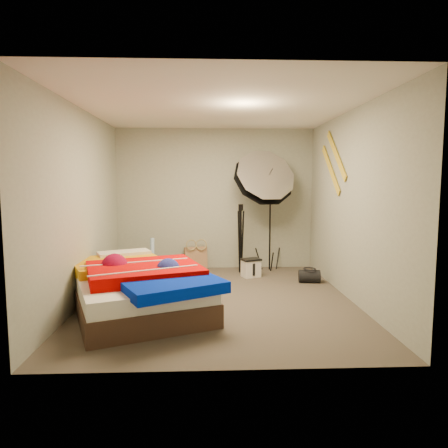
{
  "coord_description": "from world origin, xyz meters",
  "views": [
    {
      "loc": [
        -0.14,
        -5.17,
        1.57
      ],
      "look_at": [
        0.1,
        0.6,
        0.95
      ],
      "focal_mm": 32.0,
      "sensor_mm": 36.0,
      "label": 1
    }
  ],
  "objects": [
    {
      "name": "wall_back",
      "position": [
        0.0,
        2.0,
        1.25
      ],
      "size": [
        3.5,
        0.0,
        3.5
      ],
      "primitive_type": "plane",
      "rotation": [
        1.57,
        0.0,
        0.0
      ],
      "color": "#989D8D",
      "rests_on": "floor"
    },
    {
      "name": "bed",
      "position": [
        -0.99,
        -0.39,
        0.3
      ],
      "size": [
        2.12,
        2.4,
        0.59
      ],
      "color": "#412B20",
      "rests_on": "floor"
    },
    {
      "name": "ceiling",
      "position": [
        0.0,
        0.0,
        2.5
      ],
      "size": [
        4.0,
        4.0,
        0.0
      ],
      "primitive_type": "plane",
      "rotation": [
        3.14,
        0.0,
        0.0
      ],
      "color": "silver",
      "rests_on": "wall_back"
    },
    {
      "name": "wall_left",
      "position": [
        -1.75,
        0.0,
        1.25
      ],
      "size": [
        0.0,
        4.0,
        4.0
      ],
      "primitive_type": "plane",
      "rotation": [
        1.57,
        0.0,
        1.57
      ],
      "color": "#989D8D",
      "rests_on": "floor"
    },
    {
      "name": "wall_stripe_lower",
      "position": [
        1.73,
        0.85,
        1.75
      ],
      "size": [
        0.02,
        0.91,
        0.78
      ],
      "primitive_type": "cube",
      "rotation": [
        0.7,
        0.0,
        0.0
      ],
      "color": "gold",
      "rests_on": "wall_right"
    },
    {
      "name": "camera_tripod",
      "position": [
        0.43,
        1.6,
        0.68
      ],
      "size": [
        0.08,
        0.08,
        1.18
      ],
      "color": "black",
      "rests_on": "floor"
    },
    {
      "name": "camera_case",
      "position": [
        0.57,
        1.26,
        0.14
      ],
      "size": [
        0.33,
        0.29,
        0.28
      ],
      "primitive_type": "cube",
      "rotation": [
        0.0,
        0.0,
        0.37
      ],
      "color": "silver",
      "rests_on": "floor"
    },
    {
      "name": "wrapping_roll",
      "position": [
        -1.07,
        1.48,
        0.31
      ],
      "size": [
        0.09,
        0.18,
        0.63
      ],
      "primitive_type": "cylinder",
      "rotation": [
        -0.17,
        0.0,
        0.1
      ],
      "color": "#5290D0",
      "rests_on": "floor"
    },
    {
      "name": "wall_stripe_upper",
      "position": [
        1.73,
        0.6,
        1.95
      ],
      "size": [
        0.02,
        0.91,
        0.78
      ],
      "primitive_type": "cube",
      "rotation": [
        0.7,
        0.0,
        0.0
      ],
      "color": "gold",
      "rests_on": "wall_right"
    },
    {
      "name": "floor",
      "position": [
        0.0,
        0.0,
        0.0
      ],
      "size": [
        4.0,
        4.0,
        0.0
      ],
      "primitive_type": "plane",
      "color": "#4B4237",
      "rests_on": "ground"
    },
    {
      "name": "tote_bag",
      "position": [
        -0.35,
        1.9,
        0.2
      ],
      "size": [
        0.43,
        0.25,
        0.41
      ],
      "primitive_type": "cube",
      "rotation": [
        -0.14,
        0.0,
        0.2
      ],
      "color": "tan",
      "rests_on": "floor"
    },
    {
      "name": "wall_front",
      "position": [
        0.0,
        -2.0,
        1.25
      ],
      "size": [
        3.5,
        0.0,
        3.5
      ],
      "primitive_type": "plane",
      "rotation": [
        -1.57,
        0.0,
        0.0
      ],
      "color": "#989D8D",
      "rests_on": "floor"
    },
    {
      "name": "duffel_bag",
      "position": [
        1.44,
        0.85,
        0.1
      ],
      "size": [
        0.34,
        0.23,
        0.2
      ],
      "primitive_type": "cylinder",
      "rotation": [
        0.0,
        1.57,
        -0.12
      ],
      "color": "black",
      "rests_on": "floor"
    },
    {
      "name": "wall_right",
      "position": [
        1.75,
        0.0,
        1.25
      ],
      "size": [
        0.0,
        4.0,
        4.0
      ],
      "primitive_type": "plane",
      "rotation": [
        1.57,
        0.0,
        -1.57
      ],
      "color": "#989D8D",
      "rests_on": "floor"
    },
    {
      "name": "photo_umbrella",
      "position": [
        0.81,
        1.63,
        1.59
      ],
      "size": [
        1.23,
        0.9,
        2.22
      ],
      "color": "black",
      "rests_on": "floor"
    }
  ]
}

